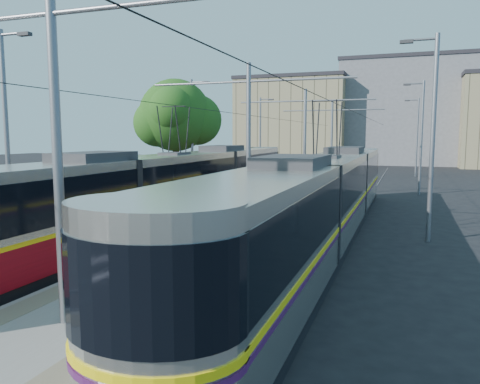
% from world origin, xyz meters
% --- Properties ---
extents(ground, '(160.00, 160.00, 0.00)m').
position_xyz_m(ground, '(0.00, 0.00, 0.00)').
color(ground, black).
rests_on(ground, ground).
extents(platform, '(4.00, 50.00, 0.30)m').
position_xyz_m(platform, '(0.00, 17.00, 0.15)').
color(platform, gray).
rests_on(platform, ground).
extents(tactile_strip_left, '(0.70, 50.00, 0.01)m').
position_xyz_m(tactile_strip_left, '(-1.45, 17.00, 0.30)').
color(tactile_strip_left, gray).
rests_on(tactile_strip_left, platform).
extents(tactile_strip_right, '(0.70, 50.00, 0.01)m').
position_xyz_m(tactile_strip_right, '(1.45, 17.00, 0.30)').
color(tactile_strip_right, gray).
rests_on(tactile_strip_right, platform).
extents(rails, '(8.71, 70.00, 0.03)m').
position_xyz_m(rails, '(0.00, 17.00, 0.02)').
color(rails, gray).
rests_on(rails, ground).
extents(tram_left, '(2.43, 29.90, 5.50)m').
position_xyz_m(tram_left, '(-3.60, 7.89, 1.71)').
color(tram_left, black).
rests_on(tram_left, ground).
extents(tram_right, '(2.43, 28.65, 5.50)m').
position_xyz_m(tram_right, '(3.60, 6.91, 1.86)').
color(tram_right, black).
rests_on(tram_right, ground).
extents(catenary, '(9.20, 70.00, 7.00)m').
position_xyz_m(catenary, '(0.00, 14.15, 4.52)').
color(catenary, gray).
rests_on(catenary, platform).
extents(street_lamps, '(15.18, 38.22, 8.00)m').
position_xyz_m(street_lamps, '(-0.00, 21.00, 4.18)').
color(street_lamps, gray).
rests_on(street_lamps, ground).
extents(shelter, '(0.82, 1.06, 2.08)m').
position_xyz_m(shelter, '(0.30, 15.34, 1.39)').
color(shelter, black).
rests_on(shelter, platform).
extents(tree, '(5.61, 5.18, 8.15)m').
position_xyz_m(tree, '(-8.63, 18.58, 5.51)').
color(tree, '#382314').
rests_on(tree, ground).
extents(building_left, '(16.32, 12.24, 12.95)m').
position_xyz_m(building_left, '(-10.00, 60.00, 6.49)').
color(building_left, gray).
rests_on(building_left, ground).
extents(building_centre, '(18.36, 14.28, 15.33)m').
position_xyz_m(building_centre, '(6.00, 64.00, 7.67)').
color(building_centre, gray).
rests_on(building_centre, ground).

